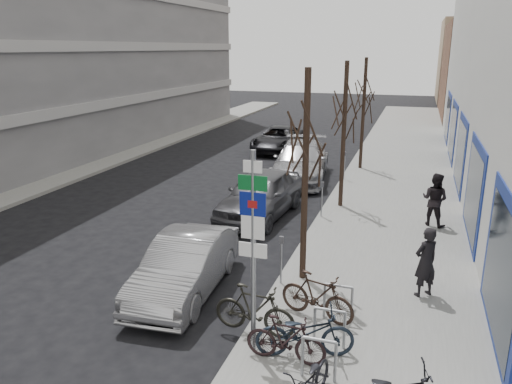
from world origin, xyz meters
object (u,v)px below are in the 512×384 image
Objects in this scene: bike_mid_curb at (305,329)px; pedestrian_near at (426,262)px; meter_back at (344,163)px; bike_near_left at (310,381)px; tree_far at (365,87)px; pedestrian_far at (435,199)px; highway_sign_pole at (253,242)px; bike_rack at (330,323)px; meter_front at (281,255)px; bike_mid_inner at (255,309)px; tree_mid at (345,101)px; meter_mid at (322,196)px; parked_car_mid at (260,194)px; parked_car_back at (300,161)px; lane_car at (279,139)px; bike_near_right at (286,339)px; tree_near at (307,127)px; bike_far_inner at (317,296)px; parked_car_front at (185,266)px.

pedestrian_near is (2.19, 3.31, 0.28)m from bike_mid_curb.
bike_near_left is at bearing -83.82° from meter_back.
tree_far is 8.94m from pedestrian_far.
highway_sign_pole is 1.86× the size of bike_rack.
bike_mid_inner is (0.08, -2.41, -0.21)m from meter_front.
tree_mid is 3.55m from meter_mid.
pedestrian_far is at bearing 68.24° from highway_sign_pole.
parked_car_mid reaches higher than meter_back.
bike_near_left is (1.66, -4.28, -0.27)m from meter_front.
meter_front is 5.71m from parked_car_mid.
parked_car_back reaches higher than meter_front.
bike_rack is 13.50m from meter_back.
highway_sign_pole is 20.78m from lane_car.
bike_rack is 1.04m from bike_near_right.
bike_rack is at bearing 16.63° from pedestrian_near.
tree_mid is 3.35× the size of bike_near_left.
tree_far reaches higher than bike_near_left.
bike_near_left is at bearing 28.23° from pedestrian_near.
pedestrian_far is at bearing 56.94° from meter_front.
parked_car_back is (-2.03, -0.06, -0.06)m from meter_back.
tree_near is 4.33× the size of meter_back.
lane_car is (-4.76, 6.08, -0.21)m from meter_back.
bike_near_right is 21.04m from lane_car.
bike_near_right is (0.95, -8.67, -0.29)m from meter_mid.
tree_near is 3.06× the size of bike_far_inner.
tree_far reaches higher than parked_car_mid.
bike_mid_curb is at bearing -33.11° from parked_car_front.
bike_mid_curb is (-0.40, 1.40, 0.09)m from bike_near_left.
parked_car_front is 2.54× the size of pedestrian_near.
bike_near_right is at bearing -171.70° from bike_far_inner.
bike_near_left is at bearing -86.12° from tree_far.
tree_mid is 4.33× the size of meter_mid.
parked_car_back is at bearing 110.43° from meter_mid.
highway_sign_pole is at bearing -156.41° from bike_rack.
tree_far is 7.17m from lane_car.
bike_mid_inner is (-0.37, -2.91, -3.40)m from tree_near.
highway_sign_pole is at bearing 79.68° from bike_mid_curb.
meter_front is 0.29× the size of parked_car_front.
highway_sign_pole is 2.56× the size of bike_near_left.
bike_mid_curb is at bearing -84.83° from meter_back.
parked_car_back is 11.85m from pedestrian_near.
bike_near_right is at bearing -39.11° from parked_car_front.
tree_near is 3.00× the size of pedestrian_far.
meter_mid is at bearing 7.01° from bike_near_right.
bike_rack is at bearing -58.77° from parked_car_mid.
bike_rack is at bearing -85.03° from bike_mid_inner.
bike_far_inner is at bearing -80.14° from meter_mid.
bike_near_right is 3.87m from parked_car_front.
meter_mid is 0.77× the size of bike_near_left.
meter_front is 1.87m from bike_far_inner.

